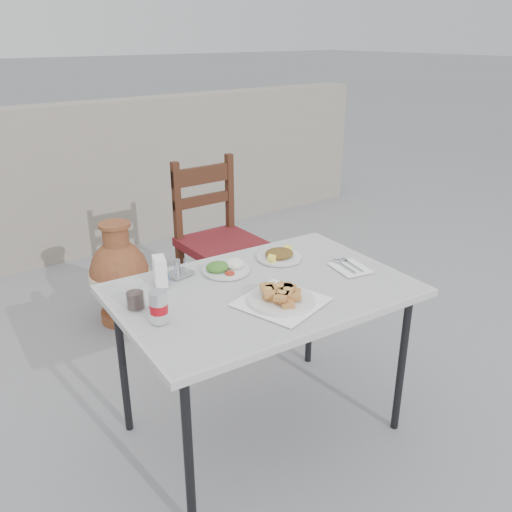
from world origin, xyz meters
TOP-DOWN VIEW (x-y plane):
  - ground at (0.00, 0.00)m, footprint 80.00×80.00m
  - cafe_table at (-0.05, -0.12)m, footprint 1.26×0.90m
  - pide_plate at (-0.08, -0.27)m, footprint 0.37×0.37m
  - salad_rice_plate at (-0.09, 0.10)m, footprint 0.21×0.21m
  - salad_chopped_plate at (0.19, 0.07)m, footprint 0.21×0.21m
  - soda_can at (-0.53, -0.12)m, footprint 0.07×0.07m
  - cola_glass at (-0.55, 0.03)m, footprint 0.07×0.07m
  - napkin_holder at (-0.37, 0.16)m, footprint 0.08×0.11m
  - condiment_caddy at (-0.27, 0.19)m, footprint 0.11×0.09m
  - cutlery_napkin at (0.37, -0.19)m, footprint 0.17×0.21m
  - chair at (0.40, 0.91)m, footprint 0.45×0.45m
  - terracotta_urn at (-0.12, 1.23)m, footprint 0.37×0.37m
  - back_wall at (0.00, 2.50)m, footprint 6.00×0.25m

SIDE VIEW (x-z plane):
  - ground at x=0.00m, z-range 0.00..0.00m
  - terracotta_urn at x=-0.12m, z-range -0.02..0.63m
  - chair at x=0.40m, z-range 0.02..1.02m
  - back_wall at x=0.00m, z-range 0.00..1.20m
  - cafe_table at x=-0.05m, z-range 0.31..1.04m
  - cutlery_napkin at x=0.37m, z-range 0.72..0.74m
  - salad_chopped_plate at x=0.19m, z-range 0.72..0.77m
  - salad_rice_plate at x=-0.09m, z-range 0.72..0.77m
  - condiment_caddy at x=-0.27m, z-range 0.71..0.79m
  - pide_plate at x=-0.08m, z-range 0.72..0.78m
  - cola_glass at x=-0.55m, z-range 0.72..0.82m
  - napkin_holder at x=-0.37m, z-range 0.73..0.84m
  - soda_can at x=-0.53m, z-range 0.73..0.85m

